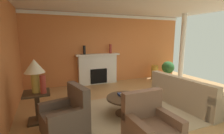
{
  "coord_description": "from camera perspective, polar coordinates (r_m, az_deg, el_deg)",
  "views": [
    {
      "loc": [
        -2.53,
        -3.71,
        1.92
      ],
      "look_at": [
        -0.58,
        1.01,
        1.0
      ],
      "focal_mm": 26.59,
      "sensor_mm": 36.0,
      "label": 1
    }
  ],
  "objects": [
    {
      "name": "sofa",
      "position": [
        5.21,
        24.39,
        -8.87
      ],
      "size": [
        1.05,
        2.16,
        0.85
      ],
      "color": "tan",
      "rests_on": "ground_plane"
    },
    {
      "name": "area_rug",
      "position": [
        4.38,
        4.92,
        -15.69
      ],
      "size": [
        3.07,
        2.43,
        0.01
      ],
      "primitive_type": "cube",
      "color": "tan",
      "rests_on": "ground_plane"
    },
    {
      "name": "column_white",
      "position": [
        7.58,
        23.0,
        5.71
      ],
      "size": [
        0.2,
        0.2,
        2.86
      ],
      "primitive_type": "cylinder",
      "color": "white",
      "rests_on": "ground_plane"
    },
    {
      "name": "side_table",
      "position": [
        4.23,
        -24.24,
        -11.77
      ],
      "size": [
        0.56,
        0.56,
        0.7
      ],
      "color": "#3D2D1E",
      "rests_on": "ground_plane"
    },
    {
      "name": "armchair_near_window",
      "position": [
        3.62,
        -15.51,
        -16.62
      ],
      "size": [
        0.96,
        0.96,
        0.95
      ],
      "color": "brown",
      "rests_on": "ground_plane"
    },
    {
      "name": "crown_moulding",
      "position": [
        7.1,
        -1.48,
        17.19
      ],
      "size": [
        7.19,
        0.08,
        0.12
      ],
      "primitive_type": "cube",
      "color": "white"
    },
    {
      "name": "vase_on_side_table",
      "position": [
        3.96,
        -22.64,
        -5.49
      ],
      "size": [
        0.12,
        0.12,
        0.4
      ],
      "primitive_type": "cylinder",
      "color": "#9E3328",
      "rests_on": "side_table"
    },
    {
      "name": "ground_plane",
      "position": [
        4.88,
        11.16,
        -13.16
      ],
      "size": [
        8.57,
        8.57,
        0.0
      ],
      "primitive_type": "plane",
      "color": "tan"
    },
    {
      "name": "table_lamp",
      "position": [
        4.01,
        -25.1,
        -0.73
      ],
      "size": [
        0.44,
        0.44,
        0.75
      ],
      "color": "#B28E38",
      "rests_on": "side_table"
    },
    {
      "name": "vase_tall_corner",
      "position": [
        7.87,
        14.41,
        -1.79
      ],
      "size": [
        0.31,
        0.31,
        0.66
      ],
      "primitive_type": "cylinder",
      "color": "#B7892D",
      "rests_on": "ground_plane"
    },
    {
      "name": "book_red_cover",
      "position": [
        4.34,
        3.72,
        -9.29
      ],
      "size": [
        0.28,
        0.22,
        0.04
      ],
      "primitive_type": "cube",
      "rotation": [
        0.0,
        0.0,
        -0.18
      ],
      "color": "navy",
      "rests_on": "coffee_table"
    },
    {
      "name": "book_art_folio",
      "position": [
        4.17,
        4.93,
        -9.47
      ],
      "size": [
        0.27,
        0.21,
        0.05
      ],
      "primitive_type": "cube",
      "rotation": [
        0.0,
        0.0,
        0.13
      ],
      "color": "tan",
      "rests_on": "coffee_table"
    },
    {
      "name": "vase_mantel_left",
      "position": [
        6.58,
        -9.48,
        5.79
      ],
      "size": [
        0.1,
        0.1,
        0.35
      ],
      "primitive_type": "cylinder",
      "color": "black",
      "rests_on": "fireplace"
    },
    {
      "name": "wall_fireplace",
      "position": [
        7.14,
        -1.67,
        6.28
      ],
      "size": [
        7.19,
        0.12,
        2.86
      ],
      "primitive_type": "cube",
      "color": "#CC723D",
      "rests_on": "ground_plane"
    },
    {
      "name": "coffee_table",
      "position": [
        4.25,
        4.99,
        -11.69
      ],
      "size": [
        1.0,
        1.0,
        0.45
      ],
      "color": "#3D2D1E",
      "rests_on": "ground_plane"
    },
    {
      "name": "potted_plant",
      "position": [
        8.07,
        18.66,
        -0.53
      ],
      "size": [
        0.56,
        0.56,
        0.83
      ],
      "color": "#A8754C",
      "rests_on": "ground_plane"
    },
    {
      "name": "armchair_facing_fireplace",
      "position": [
        3.18,
        13.08,
        -20.47
      ],
      "size": [
        0.82,
        0.82,
        0.95
      ],
      "color": "brown",
      "rests_on": "ground_plane"
    },
    {
      "name": "ceiling_panel",
      "position": [
        4.84,
        10.31,
        21.68
      ],
      "size": [
        7.19,
        6.38,
        0.06
      ],
      "primitive_type": "cube",
      "color": "white"
    },
    {
      "name": "wall_window",
      "position": [
        4.12,
        -33.88,
        1.7
      ],
      "size": [
        0.12,
        6.38,
        2.86
      ],
      "primitive_type": "cube",
      "color": "#CC723D",
      "rests_on": "ground_plane"
    },
    {
      "name": "vase_mantel_right",
      "position": [
        6.91,
        -0.52,
        6.27
      ],
      "size": [
        0.11,
        0.11,
        0.38
      ],
      "primitive_type": "cylinder",
      "color": "#9E3328",
      "rests_on": "fireplace"
    },
    {
      "name": "fireplace",
      "position": [
        6.88,
        -4.91,
        -0.95
      ],
      "size": [
        1.8,
        0.35,
        1.26
      ],
      "color": "white",
      "rests_on": "ground_plane"
    }
  ]
}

